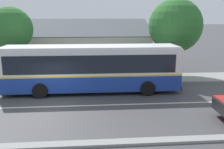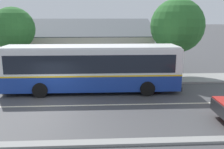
{
  "view_description": "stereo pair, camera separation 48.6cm",
  "coord_description": "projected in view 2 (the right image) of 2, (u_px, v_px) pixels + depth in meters",
  "views": [
    {
      "loc": [
        2.48,
        -14.26,
        5.25
      ],
      "look_at": [
        3.92,
        2.86,
        1.22
      ],
      "focal_mm": 40.0,
      "sensor_mm": 36.0,
      "label": 1
    },
    {
      "loc": [
        2.97,
        -14.29,
        5.25
      ],
      "look_at": [
        3.92,
        2.86,
        1.22
      ],
      "focal_mm": 40.0,
      "sensor_mm": 36.0,
      "label": 2
    }
  ],
  "objects": [
    {
      "name": "ground_plane",
      "position": [
        49.0,
        106.0,
        14.93
      ],
      "size": [
        300.0,
        300.0,
        0.0
      ],
      "primitive_type": "plane",
      "color": "#424244"
    },
    {
      "name": "sidewalk_far",
      "position": [
        63.0,
        80.0,
        20.75
      ],
      "size": [
        60.0,
        3.0,
        0.15
      ],
      "primitive_type": "cube",
      "color": "gray",
      "rests_on": "ground"
    },
    {
      "name": "street_tree_secondary",
      "position": [
        13.0,
        29.0,
        20.78
      ],
      "size": [
        3.6,
        3.6,
        6.02
      ],
      "color": "#4C3828",
      "rests_on": "ground"
    },
    {
      "name": "community_building",
      "position": [
        50.0,
        47.0,
        28.56
      ],
      "size": [
        22.49,
        10.63,
        6.0
      ],
      "color": "beige",
      "rests_on": "ground"
    },
    {
      "name": "transit_bus",
      "position": [
        92.0,
        67.0,
        17.49
      ],
      "size": [
        12.29,
        2.84,
        3.27
      ],
      "color": "navy",
      "rests_on": "ground"
    },
    {
      "name": "curb_near",
      "position": [
        28.0,
        145.0,
        10.3
      ],
      "size": [
        60.0,
        0.5,
        0.12
      ],
      "primitive_type": "cube",
      "color": "gray",
      "rests_on": "ground"
    },
    {
      "name": "street_tree_primary",
      "position": [
        177.0,
        26.0,
        21.09
      ],
      "size": [
        4.55,
        4.55,
        6.74
      ],
      "color": "#4C3828",
      "rests_on": "ground"
    },
    {
      "name": "lane_divider_stripe",
      "position": [
        49.0,
        106.0,
        14.93
      ],
      "size": [
        60.0,
        0.16,
        0.01
      ],
      "primitive_type": "cube",
      "color": "beige",
      "rests_on": "ground"
    }
  ]
}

